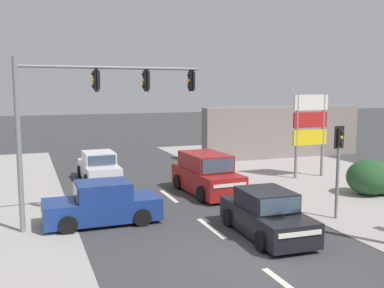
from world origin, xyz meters
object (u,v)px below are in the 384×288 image
at_px(traffic_signal_mast, 88,105).
at_px(sedan_oncoming_near, 99,167).
at_px(pedestal_signal_right_kerb, 338,156).
at_px(shopping_plaza_sign, 310,124).
at_px(sedan_oncoming_mid, 266,215).
at_px(sedan_kerbside_parked, 102,205).
at_px(suv_crossing_left, 207,175).

xyz_separation_m(traffic_signal_mast, sedan_oncoming_near, (1.47, 7.51, -3.65)).
bearing_deg(pedestal_signal_right_kerb, sedan_oncoming_near, 125.73).
height_order(shopping_plaza_sign, sedan_oncoming_mid, shopping_plaza_sign).
relative_size(shopping_plaza_sign, sedan_kerbside_parked, 1.08).
bearing_deg(sedan_oncoming_near, shopping_plaza_sign, -16.62).
height_order(sedan_oncoming_mid, sedan_kerbside_parked, same).
xyz_separation_m(sedan_oncoming_mid, sedan_kerbside_parked, (-4.98, 3.28, 0.00)).
height_order(pedestal_signal_right_kerb, sedan_kerbside_parked, pedestal_signal_right_kerb).
relative_size(suv_crossing_left, sedan_oncoming_near, 1.08).
xyz_separation_m(suv_crossing_left, sedan_oncoming_near, (-4.30, 4.69, -0.18)).
height_order(shopping_plaza_sign, sedan_oncoming_near, shopping_plaza_sign).
xyz_separation_m(traffic_signal_mast, shopping_plaza_sign, (12.46, 4.23, -1.37)).
height_order(suv_crossing_left, sedan_oncoming_near, suv_crossing_left).
bearing_deg(pedestal_signal_right_kerb, traffic_signal_mast, 162.81).
bearing_deg(shopping_plaza_sign, sedan_oncoming_mid, -132.66).
xyz_separation_m(shopping_plaza_sign, suv_crossing_left, (-6.69, -1.40, -2.10)).
relative_size(suv_crossing_left, sedan_kerbside_parked, 1.09).
xyz_separation_m(traffic_signal_mast, sedan_kerbside_parked, (0.40, -0.17, -3.65)).
distance_m(pedestal_signal_right_kerb, sedan_kerbside_parked, 8.98).
bearing_deg(sedan_kerbside_parked, shopping_plaza_sign, 20.05).
height_order(sedan_oncoming_mid, sedan_oncoming_near, same).
relative_size(sedan_kerbside_parked, sedan_oncoming_near, 1.00).
height_order(pedestal_signal_right_kerb, sedan_oncoming_near, pedestal_signal_right_kerb).
xyz_separation_m(shopping_plaza_sign, sedan_oncoming_mid, (-7.08, -7.68, -2.28)).
xyz_separation_m(suv_crossing_left, sedan_kerbside_parked, (-5.37, -3.00, -0.18)).
bearing_deg(traffic_signal_mast, suv_crossing_left, 26.08).
bearing_deg(pedestal_signal_right_kerb, suv_crossing_left, 118.87).
bearing_deg(sedan_oncoming_near, suv_crossing_left, -47.43).
bearing_deg(sedan_oncoming_near, sedan_oncoming_mid, -70.34).
bearing_deg(sedan_kerbside_parked, traffic_signal_mast, 156.58).
bearing_deg(traffic_signal_mast, pedestal_signal_right_kerb, -17.19).
height_order(suv_crossing_left, sedan_oncoming_mid, suv_crossing_left).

